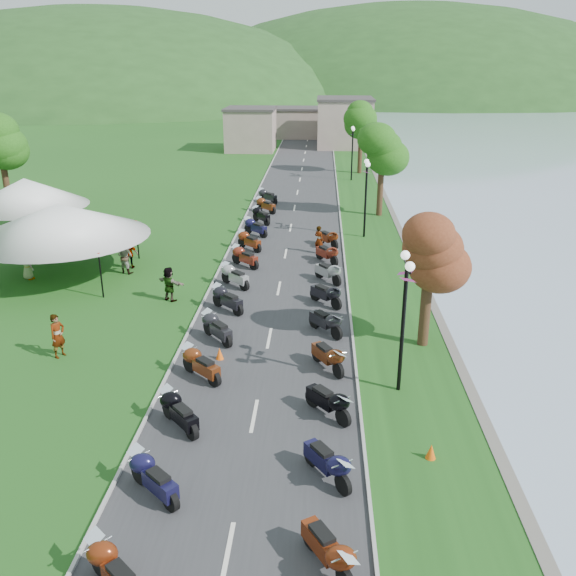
{
  "coord_description": "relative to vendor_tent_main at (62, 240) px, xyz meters",
  "views": [
    {
      "loc": [
        2.08,
        -1.39,
        11.22
      ],
      "look_at": [
        0.65,
        24.7,
        1.3
      ],
      "focal_mm": 38.0,
      "sensor_mm": 36.0,
      "label": 1
    }
  ],
  "objects": [
    {
      "name": "tree_lakeside",
      "position": [
        18.24,
        -7.65,
        1.2
      ],
      "size": [
        2.3,
        2.3,
        6.4
      ],
      "primitive_type": null,
      "color": "#2A6B18",
      "rests_on": "ground"
    },
    {
      "name": "vendor_tent_side",
      "position": [
        -5.06,
        6.91,
        0.0
      ],
      "size": [
        5.15,
        5.15,
        4.0
      ],
      "primitive_type": null,
      "color": "white",
      "rests_on": "ground"
    },
    {
      "name": "moto_row_right",
      "position": [
        14.29,
        -11.67,
        -1.45
      ],
      "size": [
        2.6,
        38.15,
        1.1
      ],
      "primitive_type": null,
      "color": "#331411",
      "rests_on": "ground"
    },
    {
      "name": "far_building",
      "position": [
        9.81,
        55.54,
        0.5
      ],
      "size": [
        18.0,
        16.0,
        5.0
      ],
      "primitive_type": "cube",
      "color": "gray",
      "rests_on": "ground"
    },
    {
      "name": "moto_row_left",
      "position": [
        9.59,
        -6.19,
        -1.45
      ],
      "size": [
        2.6,
        51.1,
        1.1
      ],
      "primitive_type": null,
      "color": "#331411",
      "rests_on": "ground"
    },
    {
      "name": "vendor_tent_main",
      "position": [
        0.0,
        0.0,
        0.0
      ],
      "size": [
        6.28,
        6.28,
        4.0
      ],
      "primitive_type": null,
      "color": "white",
      "rests_on": "ground"
    },
    {
      "name": "pedestrian_a",
      "position": [
        3.6,
        -9.54,
        -2.0
      ],
      "size": [
        0.73,
        0.81,
        1.82
      ],
      "primitive_type": "imported",
      "rotation": [
        0.0,
        0.0,
        1.1
      ],
      "color": "slate",
      "rests_on": "ground"
    },
    {
      "name": "hills_backdrop",
      "position": [
        11.81,
        170.54,
        -2.0
      ],
      "size": [
        360.0,
        120.0,
        76.0
      ],
      "primitive_type": null,
      "color": "#285621",
      "rests_on": "ground"
    },
    {
      "name": "pedestrian_b",
      "position": [
        3.17,
        0.58,
        -2.0
      ],
      "size": [
        1.04,
        0.81,
        1.89
      ],
      "primitive_type": "imported",
      "rotation": [
        0.0,
        0.0,
        2.76
      ],
      "color": "slate",
      "rests_on": "ground"
    },
    {
      "name": "road",
      "position": [
        11.81,
        10.54,
        -1.99
      ],
      "size": [
        7.0,
        120.0,
        0.02
      ],
      "primitive_type": "cube",
      "color": "#363638",
      "rests_on": "ground"
    }
  ]
}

